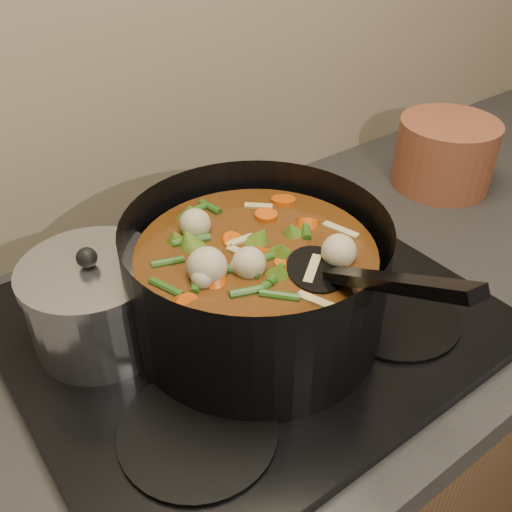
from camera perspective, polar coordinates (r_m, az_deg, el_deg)
counter at (r=1.17m, az=-0.75°, el=-23.11°), size 2.64×0.64×0.91m
stovetop at (r=0.81m, az=-1.01°, el=-6.14°), size 0.62×0.54×0.03m
stockpot at (r=0.73m, az=0.05°, el=-2.52°), size 0.42×0.50×0.24m
saucepan at (r=0.75m, az=-15.65°, el=-4.55°), size 0.18×0.18×0.15m
terracotta_crock at (r=1.17m, az=18.36°, el=9.67°), size 0.25×0.25×0.13m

